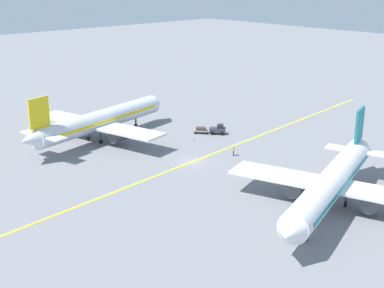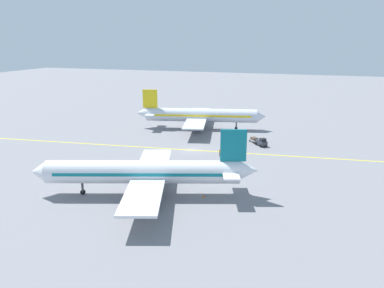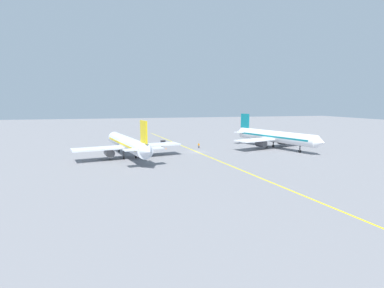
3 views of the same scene
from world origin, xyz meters
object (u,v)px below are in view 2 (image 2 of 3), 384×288
airplane_adjacent_stand (199,115)px  baggage_cart_trailing (254,139)px  airplane_at_gate (146,172)px  ground_crew_worker (220,152)px  traffic_cone_mid_apron (204,196)px  traffic_cone_near_nose (234,143)px  baggage_tug_dark (262,142)px

airplane_adjacent_stand → baggage_cart_trailing: (-9.50, -16.63, -2.95)m
airplane_at_gate → ground_crew_worker: size_ratio=20.64×
traffic_cone_mid_apron → baggage_cart_trailing: bearing=-3.7°
ground_crew_worker → traffic_cone_mid_apron: ground_crew_worker is taller
baggage_cart_trailing → traffic_cone_near_nose: 5.19m
baggage_cart_trailing → traffic_cone_mid_apron: baggage_cart_trailing is taller
baggage_tug_dark → baggage_cart_trailing: 3.30m
airplane_adjacent_stand → airplane_at_gate: bearing=-173.3°
airplane_adjacent_stand → baggage_cart_trailing: bearing=-119.7°
airplane_adjacent_stand → traffic_cone_near_nose: (-12.25, -12.26, -3.43)m
airplane_adjacent_stand → traffic_cone_mid_apron: (-44.18, -14.37, -3.43)m
airplane_adjacent_stand → baggage_cart_trailing: airplane_adjacent_stand is taller
airplane_at_gate → traffic_cone_mid_apron: airplane_at_gate is taller
baggage_tug_dark → traffic_cone_near_nose: baggage_tug_dark is taller
ground_crew_worker → baggage_tug_dark: bearing=-33.5°
airplane_adjacent_stand → traffic_cone_mid_apron: 46.59m
airplane_adjacent_stand → baggage_tug_dark: 22.43m
baggage_cart_trailing → ground_crew_worker: 14.19m
ground_crew_worker → baggage_cart_trailing: bearing=-20.7°
baggage_cart_trailing → ground_crew_worker: size_ratio=1.73×
baggage_tug_dark → traffic_cone_mid_apron: bearing=172.3°
airplane_at_gate → traffic_cone_near_nose: (33.70, -6.82, -3.43)m
airplane_adjacent_stand → traffic_cone_mid_apron: size_ratio=64.10×
traffic_cone_mid_apron → ground_crew_worker: bearing=7.3°
baggage_tug_dark → ground_crew_worker: baggage_tug_dark is taller
airplane_adjacent_stand → baggage_cart_trailing: size_ratio=12.16×
ground_crew_worker → traffic_cone_near_nose: (10.53, -0.64, -0.63)m
baggage_tug_dark → ground_crew_worker: size_ratio=1.95×
baggage_cart_trailing → ground_crew_worker: ground_crew_worker is taller
traffic_cone_near_nose → airplane_at_gate: bearing=168.6°
airplane_at_gate → traffic_cone_mid_apron: size_ratio=63.04×
airplane_at_gate → traffic_cone_mid_apron: (1.76, -8.94, -3.43)m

